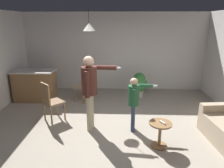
% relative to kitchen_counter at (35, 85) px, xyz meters
% --- Properties ---
extents(ground, '(7.68, 7.68, 0.00)m').
position_rel_kitchen_counter_xyz_m(ground, '(2.45, -1.94, -0.48)').
color(ground, '#9E9384').
extents(wall_back, '(6.40, 0.10, 2.70)m').
position_rel_kitchen_counter_xyz_m(wall_back, '(2.45, 1.26, 0.87)').
color(wall_back, silver).
rests_on(wall_back, ground).
extents(kitchen_counter, '(1.26, 0.66, 0.95)m').
position_rel_kitchen_counter_xyz_m(kitchen_counter, '(0.00, 0.00, 0.00)').
color(kitchen_counter, olive).
rests_on(kitchen_counter, ground).
extents(side_table_by_couch, '(0.44, 0.44, 0.52)m').
position_rel_kitchen_counter_xyz_m(side_table_by_couch, '(3.43, -2.42, -0.15)').
color(side_table_by_couch, olive).
rests_on(side_table_by_couch, ground).
extents(person_adult, '(0.85, 0.49, 1.69)m').
position_rel_kitchen_counter_xyz_m(person_adult, '(1.99, -1.76, 0.57)').
color(person_adult, tan).
rests_on(person_adult, ground).
extents(person_child, '(0.64, 0.36, 1.23)m').
position_rel_kitchen_counter_xyz_m(person_child, '(2.95, -1.79, 0.29)').
color(person_child, '#384260').
rests_on(person_child, ground).
extents(dining_chair_by_counter, '(0.59, 0.59, 1.00)m').
position_rel_kitchen_counter_xyz_m(dining_chair_by_counter, '(0.96, -1.42, 0.07)').
color(dining_chair_by_counter, olive).
rests_on(dining_chair_by_counter, ground).
extents(dining_chair_near_wall, '(0.58, 0.58, 1.00)m').
position_rel_kitchen_counter_xyz_m(dining_chair_near_wall, '(1.54, -0.00, 0.07)').
color(dining_chair_near_wall, olive).
rests_on(dining_chair_near_wall, ground).
extents(potted_plant_corner, '(0.52, 0.52, 0.80)m').
position_rel_kitchen_counter_xyz_m(potted_plant_corner, '(3.28, 0.44, -0.04)').
color(potted_plant_corner, '#B7B2AD').
rests_on(potted_plant_corner, ground).
extents(spare_remote_on_table, '(0.10, 0.13, 0.04)m').
position_rel_kitchen_counter_xyz_m(spare_remote_on_table, '(3.46, -2.45, 0.06)').
color(spare_remote_on_table, white).
rests_on(spare_remote_on_table, side_table_by_couch).
extents(ceiling_light_pendant, '(0.32, 0.32, 0.55)m').
position_rel_kitchen_counter_xyz_m(ceiling_light_pendant, '(1.84, -0.59, 1.77)').
color(ceiling_light_pendant, silver).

